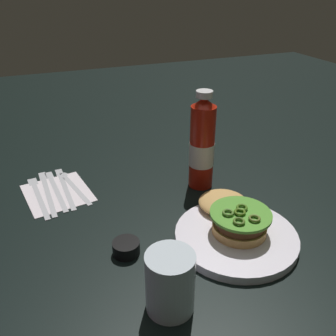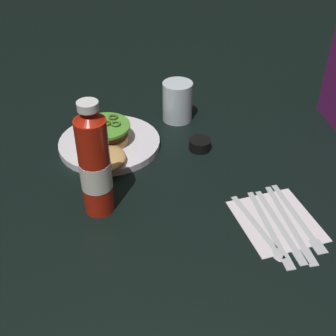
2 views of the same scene
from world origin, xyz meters
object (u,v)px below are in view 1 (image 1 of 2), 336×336
condiment_cup (126,248)px  butter_knife (47,189)px  steak_knife (55,187)px  burger_sandwich (233,214)px  spoon_utensil (70,182)px  table_knife (64,184)px  fork_utensil (37,193)px  dinner_plate (236,237)px  napkin (57,193)px  water_glass (170,282)px  ketchup_bottle (202,145)px

condiment_cup → butter_knife: condiment_cup is taller
steak_knife → burger_sandwich: bearing=-133.0°
condiment_cup → spoon_utensil: 0.31m
table_knife → fork_utensil: (-0.02, 0.07, 0.00)m
dinner_plate → burger_sandwich: 0.05m
dinner_plate → napkin: 0.44m
burger_sandwich → water_glass: (-0.14, 0.20, 0.02)m
spoon_utensil → dinner_plate: bearing=-141.6°
table_knife → fork_utensil: bearing=105.3°
burger_sandwich → ketchup_bottle: (0.19, -0.02, 0.07)m
dinner_plate → spoon_utensil: bearing=38.4°
butter_knife → fork_utensil: size_ratio=1.10×
water_glass → butter_knife: size_ratio=0.47×
steak_knife → fork_utensil: bearing=108.0°
burger_sandwich → condiment_cup: (0.01, 0.23, -0.02)m
water_glass → fork_utensil: water_glass is taller
ketchup_bottle → spoon_utensil: 0.35m
dinner_plate → ketchup_bottle: 0.25m
butter_knife → fork_utensil: bearing=117.3°
water_glass → steak_knife: water_glass is taller
spoon_utensil → napkin: bearing=134.3°
dinner_plate → table_knife: (0.34, 0.29, -0.00)m
condiment_cup → butter_knife: size_ratio=0.23×
water_glass → napkin: 0.44m
napkin → spoon_utensil: bearing=-45.7°
water_glass → table_knife: bearing=13.5°
napkin → butter_knife: bearing=43.6°
dinner_plate → butter_knife: dinner_plate is taller
water_glass → spoon_utensil: size_ratio=0.56×
spoon_utensil → butter_knife: 0.06m
dinner_plate → condiment_cup: bearing=78.7°
napkin → dinner_plate: bearing=-135.0°
napkin → spoon_utensil: size_ratio=0.87×
table_knife → steak_knife: bearing=100.0°
ketchup_bottle → napkin: size_ratio=1.49×
water_glass → table_knife: size_ratio=0.49×
steak_knife → dinner_plate: bearing=-137.1°
water_glass → steak_knife: (0.44, 0.13, -0.05)m
dinner_plate → steak_knife: (0.34, 0.31, -0.00)m
napkin → spoon_utensil: spoon_utensil is taller
spoon_utensil → condiment_cup: bearing=-168.6°
ketchup_bottle → table_knife: ketchup_bottle is taller
condiment_cup → fork_utensil: bearing=26.9°
table_knife → butter_knife: bearing=98.3°
condiment_cup → steak_knife: bearing=18.7°
napkin → fork_utensil: (0.01, 0.05, 0.00)m
napkin → steak_knife: (0.03, 0.00, 0.00)m
ketchup_bottle → steak_knife: size_ratio=1.16×
table_knife → steak_knife: size_ratio=1.03×
ketchup_bottle → condiment_cup: ketchup_bottle is taller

